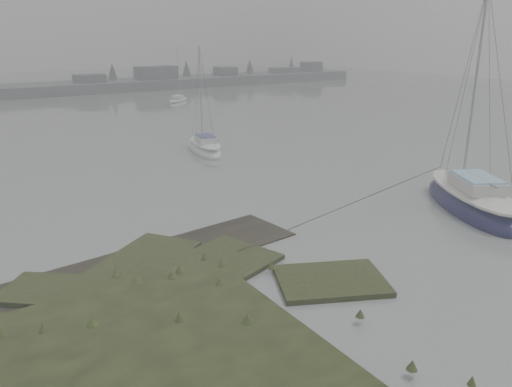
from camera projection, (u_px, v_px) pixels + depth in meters
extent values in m
plane|color=gray|center=(75.00, 136.00, 40.50)|extent=(160.00, 160.00, 0.00)
cube|color=#4C4F51|center=(190.00, 82.00, 79.40)|extent=(60.00, 8.00, 1.60)
cube|color=#424247|center=(90.00, 82.00, 69.98)|extent=(4.00, 3.00, 2.20)
cube|color=#424247|center=(156.00, 76.00, 75.09)|extent=(6.00, 3.00, 3.00)
cube|color=#424247|center=(225.00, 75.00, 81.45)|extent=(3.00, 3.00, 2.50)
cube|color=#424247|center=(285.00, 73.00, 87.81)|extent=(5.00, 3.00, 2.00)
cube|color=#424247|center=(311.00, 70.00, 90.82)|extent=(3.00, 3.00, 2.80)
cone|color=#384238|center=(113.00, 75.00, 73.42)|extent=(2.00, 2.00, 3.50)
cone|color=#384238|center=(187.00, 71.00, 79.70)|extent=(2.00, 2.00, 3.50)
cone|color=#384238|center=(250.00, 69.00, 85.98)|extent=(2.00, 2.00, 3.50)
cone|color=#384238|center=(291.00, 67.00, 90.69)|extent=(2.00, 2.00, 3.50)
ellipsoid|color=#0C0C38|center=(470.00, 206.00, 23.55)|extent=(5.98, 7.89, 1.86)
ellipsoid|color=silver|center=(472.00, 191.00, 23.32)|extent=(5.05, 6.79, 0.52)
cube|color=silver|center=(476.00, 183.00, 22.87)|extent=(2.72, 3.09, 0.55)
cube|color=#88B4D1|center=(477.00, 177.00, 22.78)|extent=(2.52, 2.85, 0.09)
cylinder|color=#939399|center=(475.00, 85.00, 22.81)|extent=(0.12, 0.12, 8.74)
cylinder|color=#939399|center=(480.00, 178.00, 22.57)|extent=(1.60, 2.71, 0.10)
ellipsoid|color=silver|center=(205.00, 150.00, 34.98)|extent=(2.94, 5.71, 1.32)
ellipsoid|color=silver|center=(205.00, 143.00, 34.82)|extent=(2.44, 4.95, 0.37)
cube|color=silver|center=(206.00, 139.00, 34.51)|extent=(1.55, 2.08, 0.39)
cube|color=navy|center=(206.00, 136.00, 34.45)|extent=(1.44, 1.91, 0.06)
cylinder|color=#939399|center=(201.00, 93.00, 34.41)|extent=(0.09, 0.09, 6.23)
cylinder|color=#939399|center=(206.00, 136.00, 34.31)|extent=(0.55, 2.14, 0.07)
ellipsoid|color=silver|center=(178.00, 104.00, 58.02)|extent=(4.64, 4.97, 1.25)
ellipsoid|color=silver|center=(178.00, 100.00, 57.86)|extent=(3.95, 4.25, 0.35)
cube|color=silver|center=(178.00, 97.00, 57.56)|extent=(1.98, 2.05, 0.37)
cube|color=silver|center=(177.00, 96.00, 57.50)|extent=(1.83, 1.89, 0.06)
cylinder|color=#939399|center=(178.00, 71.00, 57.52)|extent=(0.08, 0.08, 5.86)
cylinder|color=#939399|center=(177.00, 96.00, 57.36)|extent=(1.40, 1.59, 0.07)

